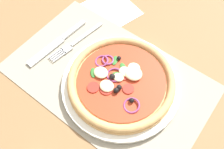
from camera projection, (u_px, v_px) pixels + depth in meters
ground_plane at (108, 80)px, 61.33cm from camera, size 190.00×140.00×2.40cm
placemat at (108, 77)px, 60.12cm from camera, size 49.81×30.68×0.40cm
plate at (121, 84)px, 58.08cm from camera, size 28.74×28.74×1.33cm
pizza at (121, 81)px, 56.60cm from camera, size 25.77×25.77×2.70cm
fork at (74, 43)px, 65.12cm from camera, size 4.07×18.03×0.44cm
knife at (57, 43)px, 65.14cm from camera, size 3.21×20.07×0.62cm
napkin at (111, 9)px, 72.32cm from camera, size 17.89×16.89×0.36cm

